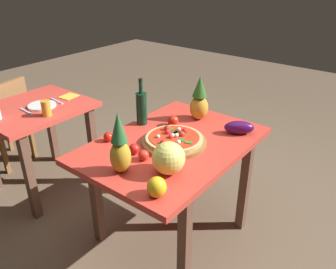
% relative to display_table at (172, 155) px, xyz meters
% --- Properties ---
extents(ground_plane, '(10.00, 10.00, 0.00)m').
position_rel_display_table_xyz_m(ground_plane, '(0.00, 0.00, -0.66)').
color(ground_plane, brown).
extents(display_table, '(1.19, 0.84, 0.76)m').
position_rel_display_table_xyz_m(display_table, '(0.00, 0.00, 0.00)').
color(display_table, brown).
rests_on(display_table, ground_plane).
extents(background_table, '(0.82, 0.71, 0.76)m').
position_rel_display_table_xyz_m(background_table, '(-0.21, 1.25, -0.04)').
color(background_table, brown).
rests_on(background_table, ground_plane).
extents(dining_chair, '(0.47, 0.47, 0.85)m').
position_rel_display_table_xyz_m(dining_chair, '(-0.18, 1.84, -0.18)').
color(dining_chair, olive).
rests_on(dining_chair, ground_plane).
extents(pizza_board, '(0.41, 0.41, 0.02)m').
position_rel_display_table_xyz_m(pizza_board, '(-0.01, -0.02, 0.11)').
color(pizza_board, olive).
rests_on(pizza_board, display_table).
extents(pizza, '(0.37, 0.37, 0.06)m').
position_rel_display_table_xyz_m(pizza, '(-0.01, -0.02, 0.14)').
color(pizza, tan).
rests_on(pizza, pizza_board).
extents(wine_bottle, '(0.08, 0.08, 0.34)m').
position_rel_display_table_xyz_m(wine_bottle, '(0.09, 0.34, 0.22)').
color(wine_bottle, '#0E321F').
rests_on(wine_bottle, display_table).
extents(pineapple_left, '(0.13, 0.13, 0.33)m').
position_rel_display_table_xyz_m(pineapple_left, '(0.41, 0.07, 0.24)').
color(pineapple_left, gold).
rests_on(pineapple_left, display_table).
extents(pineapple_right, '(0.12, 0.12, 0.36)m').
position_rel_display_table_xyz_m(pineapple_right, '(-0.45, 0.02, 0.26)').
color(pineapple_right, gold).
rests_on(pineapple_right, display_table).
extents(melon, '(0.18, 0.18, 0.18)m').
position_rel_display_table_xyz_m(melon, '(-0.29, -0.20, 0.19)').
color(melon, '#E7DD67').
rests_on(melon, display_table).
extents(bell_pepper, '(0.10, 0.10, 0.11)m').
position_rel_display_table_xyz_m(bell_pepper, '(-0.49, -0.28, 0.15)').
color(bell_pepper, yellow).
rests_on(bell_pepper, display_table).
extents(eggplant, '(0.19, 0.22, 0.09)m').
position_rel_display_table_xyz_m(eggplant, '(0.37, -0.28, 0.14)').
color(eggplant, '#440E4B').
rests_on(eggplant, display_table).
extents(tomato_beside_pepper, '(0.07, 0.07, 0.07)m').
position_rel_display_table_xyz_m(tomato_beside_pepper, '(-0.28, -0.00, 0.13)').
color(tomato_beside_pepper, red).
rests_on(tomato_beside_pepper, display_table).
extents(tomato_at_corner, '(0.07, 0.07, 0.07)m').
position_rel_display_table_xyz_m(tomato_at_corner, '(-0.26, 0.09, 0.13)').
color(tomato_at_corner, red).
rests_on(tomato_at_corner, display_table).
extents(tomato_by_bottle, '(0.06, 0.06, 0.06)m').
position_rel_display_table_xyz_m(tomato_by_bottle, '(-0.24, 0.34, 0.13)').
color(tomato_by_bottle, red).
rests_on(tomato_by_bottle, display_table).
extents(tomato_near_board, '(0.08, 0.08, 0.08)m').
position_rel_display_table_xyz_m(tomato_near_board, '(0.20, 0.15, 0.14)').
color(tomato_near_board, red).
rests_on(tomato_near_board, display_table).
extents(drinking_glass_juice, '(0.07, 0.07, 0.12)m').
position_rel_display_table_xyz_m(drinking_glass_juice, '(-0.25, 1.00, 0.16)').
color(drinking_glass_juice, gold).
rests_on(drinking_glass_juice, background_table).
extents(dinner_plate, '(0.22, 0.22, 0.02)m').
position_rel_display_table_xyz_m(dinner_plate, '(-0.17, 1.19, 0.11)').
color(dinner_plate, white).
rests_on(dinner_plate, background_table).
extents(fork_utensil, '(0.03, 0.18, 0.01)m').
position_rel_display_table_xyz_m(fork_utensil, '(-0.31, 1.19, 0.10)').
color(fork_utensil, silver).
rests_on(fork_utensil, background_table).
extents(knife_utensil, '(0.03, 0.18, 0.01)m').
position_rel_display_table_xyz_m(knife_utensil, '(-0.03, 1.19, 0.10)').
color(knife_utensil, silver).
rests_on(knife_utensil, background_table).
extents(napkin_folded, '(0.15, 0.13, 0.01)m').
position_rel_display_table_xyz_m(napkin_folded, '(0.11, 1.20, 0.10)').
color(napkin_folded, yellow).
rests_on(napkin_folded, background_table).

